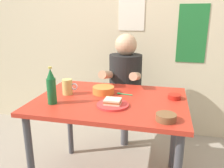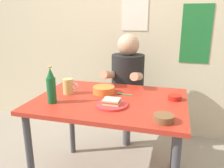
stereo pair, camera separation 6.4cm
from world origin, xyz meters
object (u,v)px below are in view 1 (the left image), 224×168
(condiment_bowl_brown, at_px, (166,117))
(plate_orange, at_px, (113,105))
(dining_table, at_px, (110,111))
(person_seated, at_px, (125,75))
(beer_bottle, at_px, (51,87))
(beer_mug, at_px, (68,87))
(sandwich, at_px, (113,101))
(stool, at_px, (125,114))

(condiment_bowl_brown, bearing_deg, plate_orange, 156.14)
(dining_table, height_order, condiment_bowl_brown, condiment_bowl_brown)
(person_seated, xyz_separation_m, beer_bottle, (-0.37, -0.80, 0.09))
(plate_orange, relative_size, condiment_bowl_brown, 1.83)
(person_seated, relative_size, beer_bottle, 2.75)
(person_seated, relative_size, beer_mug, 5.71)
(beer_bottle, height_order, condiment_bowl_brown, beer_bottle)
(plate_orange, bearing_deg, dining_table, 110.06)
(dining_table, relative_size, sandwich, 10.00)
(dining_table, height_order, plate_orange, plate_orange)
(stool, height_order, beer_bottle, beer_bottle)
(plate_orange, xyz_separation_m, condiment_bowl_brown, (0.36, -0.16, 0.02))
(stool, xyz_separation_m, beer_mug, (-0.35, -0.60, 0.45))
(beer_mug, height_order, condiment_bowl_brown, beer_mug)
(dining_table, distance_m, beer_bottle, 0.47)
(dining_table, bearing_deg, stool, 89.85)
(stool, relative_size, condiment_bowl_brown, 3.75)
(stool, relative_size, beer_mug, 3.57)
(stool, bearing_deg, dining_table, -90.15)
(stool, height_order, plate_orange, plate_orange)
(beer_bottle, bearing_deg, plate_orange, 7.35)
(dining_table, bearing_deg, plate_orange, -69.94)
(sandwich, distance_m, beer_mug, 0.43)
(sandwich, bearing_deg, beer_bottle, -172.65)
(beer_bottle, bearing_deg, beer_mug, 83.57)
(plate_orange, xyz_separation_m, beer_mug, (-0.40, 0.16, 0.05))
(person_seated, distance_m, sandwich, 0.75)
(sandwich, bearing_deg, plate_orange, 0.00)
(beer_mug, bearing_deg, sandwich, -21.67)
(person_seated, distance_m, plate_orange, 0.75)
(person_seated, height_order, plate_orange, person_seated)
(person_seated, relative_size, plate_orange, 3.27)
(plate_orange, height_order, sandwich, sandwich)
(dining_table, xyz_separation_m, plate_orange, (0.05, -0.13, 0.10))
(sandwich, xyz_separation_m, beer_bottle, (-0.42, -0.05, 0.09))
(dining_table, relative_size, beer_bottle, 4.20)
(person_seated, relative_size, sandwich, 6.54)
(sandwich, bearing_deg, beer_mug, 158.33)
(stool, xyz_separation_m, plate_orange, (0.05, -0.76, 0.40))
(condiment_bowl_brown, bearing_deg, beer_bottle, 172.42)
(person_seated, xyz_separation_m, sandwich, (0.05, -0.75, 0.01))
(person_seated, xyz_separation_m, beer_mug, (-0.35, -0.59, 0.03))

